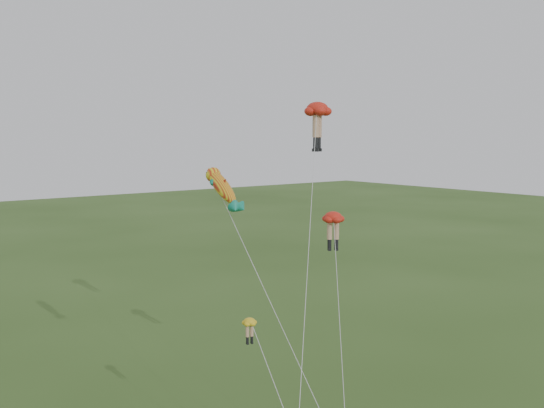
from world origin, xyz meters
TOP-DOWN VIEW (x-y plane):
  - legs_kite_red_high at (6.17, 7.33)m, footprint 10.38×10.08m
  - legs_kite_red_mid at (6.24, 5.91)m, footprint 6.98×8.69m
  - legs_kite_yellow at (-1.44, 3.18)m, footprint 0.91×6.53m
  - fish_kite at (-0.12, 8.06)m, footprint 1.80×11.65m

SIDE VIEW (x-z plane):
  - legs_kite_yellow at x=-1.44m, z-range 3.14..11.29m
  - legs_kite_red_mid at x=6.24m, z-range 5.55..18.13m
  - fish_kite at x=-0.12m, z-range 6.43..21.96m
  - legs_kite_red_high at x=6.17m, z-range 8.68..27.71m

